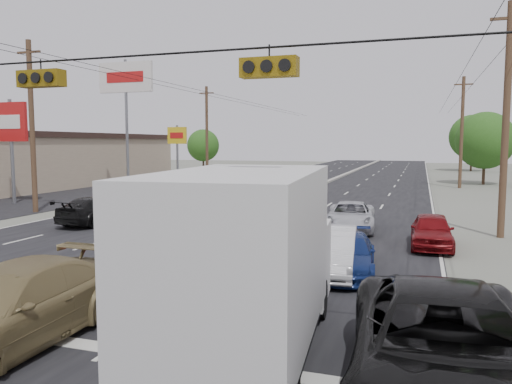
# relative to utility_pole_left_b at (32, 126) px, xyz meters

# --- Properties ---
(road_surface) EXTENTS (20.00, 160.00, 0.02)m
(road_surface) POSITION_rel_utility_pole_left_b_xyz_m (12.50, 15.00, -5.11)
(road_surface) COLOR black
(road_surface) RESTS_ON ground
(center_median) EXTENTS (0.50, 160.00, 0.20)m
(center_median) POSITION_rel_utility_pole_left_b_xyz_m (12.50, 15.00, -5.01)
(center_median) COLOR gray
(center_median) RESTS_ON ground
(parking_lot) EXTENTS (10.00, 42.00, 0.02)m
(parking_lot) POSITION_rel_utility_pole_left_b_xyz_m (-4.50, 10.00, -5.11)
(parking_lot) COLOR black
(parking_lot) RESTS_ON ground
(utility_pole_left_b) EXTENTS (1.60, 0.30, 10.00)m
(utility_pole_left_b) POSITION_rel_utility_pole_left_b_xyz_m (0.00, 0.00, 0.00)
(utility_pole_left_b) COLOR #422D1E
(utility_pole_left_b) RESTS_ON ground
(utility_pole_left_c) EXTENTS (1.60, 0.30, 10.00)m
(utility_pole_left_c) POSITION_rel_utility_pole_left_b_xyz_m (0.00, 25.00, 0.00)
(utility_pole_left_c) COLOR #422D1E
(utility_pole_left_c) RESTS_ON ground
(utility_pole_right_b) EXTENTS (1.60, 0.30, 10.00)m
(utility_pole_right_b) POSITION_rel_utility_pole_left_b_xyz_m (25.00, 0.00, 0.00)
(utility_pole_right_b) COLOR #422D1E
(utility_pole_right_b) RESTS_ON ground
(utility_pole_right_c) EXTENTS (1.60, 0.30, 10.00)m
(utility_pole_right_c) POSITION_rel_utility_pole_left_b_xyz_m (25.00, 25.00, 0.00)
(utility_pole_right_c) COLOR #422D1E
(utility_pole_right_c) RESTS_ON ground
(traffic_signals) EXTENTS (25.00, 0.30, 0.54)m
(traffic_signals) POSITION_rel_utility_pole_left_b_xyz_m (13.90, -15.00, 0.39)
(traffic_signals) COLOR black
(traffic_signals) RESTS_ON ground
(pole_sign_mid) EXTENTS (2.60, 0.25, 7.00)m
(pole_sign_mid) POSITION_rel_utility_pole_left_b_xyz_m (-4.50, 3.00, 0.01)
(pole_sign_mid) COLOR slate
(pole_sign_mid) RESTS_ON ground
(pole_sign_billboard) EXTENTS (5.00, 0.25, 11.00)m
(pole_sign_billboard) POSITION_rel_utility_pole_left_b_xyz_m (-2.00, 13.00, 3.76)
(pole_sign_billboard) COLOR slate
(pole_sign_billboard) RESTS_ON ground
(pole_sign_far) EXTENTS (2.20, 0.25, 6.00)m
(pole_sign_far) POSITION_rel_utility_pole_left_b_xyz_m (-3.50, 25.00, -0.70)
(pole_sign_far) COLOR slate
(pole_sign_far) RESTS_ON ground
(tree_left_far) EXTENTS (4.80, 4.80, 6.12)m
(tree_left_far) POSITION_rel_utility_pole_left_b_xyz_m (-9.50, 45.00, -1.39)
(tree_left_far) COLOR #382619
(tree_left_far) RESTS_ON ground
(tree_right_mid) EXTENTS (5.60, 5.60, 7.14)m
(tree_right_mid) POSITION_rel_utility_pole_left_b_xyz_m (27.50, 30.00, -0.77)
(tree_right_mid) COLOR #382619
(tree_right_mid) RESTS_ON ground
(tree_right_far) EXTENTS (6.40, 6.40, 8.16)m
(tree_right_far) POSITION_rel_utility_pole_left_b_xyz_m (28.50, 55.00, -0.15)
(tree_right_far) COLOR #382619
(tree_right_far) RESTS_ON ground
(box_truck) EXTENTS (3.10, 7.33, 3.62)m
(box_truck) POSITION_rel_utility_pole_left_b_xyz_m (18.61, -14.98, -3.25)
(box_truck) COLOR black
(box_truck) RESTS_ON ground
(tan_sedan) EXTENTS (2.38, 5.62, 1.62)m
(tan_sedan) POSITION_rel_utility_pole_left_b_xyz_m (13.90, -16.00, -4.30)
(tan_sedan) COLOR olive
(tan_sedan) RESTS_ON ground
(red_sedan) EXTENTS (1.75, 4.24, 1.36)m
(red_sedan) POSITION_rel_utility_pole_left_b_xyz_m (13.90, -10.64, -4.43)
(red_sedan) COLOR #A40C0A
(red_sedan) RESTS_ON ground
(black_suv) EXTENTS (3.39, 6.62, 1.79)m
(black_suv) POSITION_rel_utility_pole_left_b_xyz_m (22.10, -15.75, -4.21)
(black_suv) COLOR black
(black_suv) RESTS_ON ground
(queue_car_a) EXTENTS (1.84, 4.08, 1.36)m
(queue_car_a) POSITION_rel_utility_pole_left_b_xyz_m (13.90, -4.27, -4.43)
(queue_car_a) COLOR black
(queue_car_a) RESTS_ON ground
(queue_car_b) EXTENTS (1.93, 4.49, 1.44)m
(queue_car_b) POSITION_rel_utility_pole_left_b_xyz_m (19.02, -8.34, -4.39)
(queue_car_b) COLOR silver
(queue_car_b) RESTS_ON ground
(queue_car_c) EXTENTS (2.60, 4.94, 1.33)m
(queue_car_c) POSITION_rel_utility_pole_left_b_xyz_m (18.55, -0.35, -4.44)
(queue_car_c) COLOR silver
(queue_car_c) RESTS_ON ground
(queue_car_d) EXTENTS (2.14, 4.40, 1.23)m
(queue_car_d) POSITION_rel_utility_pole_left_b_xyz_m (19.50, -8.23, -4.49)
(queue_car_d) COLOR navy
(queue_car_d) RESTS_ON ground
(queue_car_e) EXTENTS (1.64, 3.93, 1.33)m
(queue_car_e) POSITION_rel_utility_pole_left_b_xyz_m (22.10, -3.20, -4.44)
(queue_car_e) COLOR maroon
(queue_car_e) RESTS_ON ground
(oncoming_near) EXTENTS (2.30, 4.90, 1.38)m
(oncoming_near) POSITION_rel_utility_pole_left_b_xyz_m (6.11, -2.38, -4.42)
(oncoming_near) COLOR black
(oncoming_near) RESTS_ON ground
(oncoming_far) EXTENTS (2.43, 5.09, 1.40)m
(oncoming_far) POSITION_rel_utility_pole_left_b_xyz_m (10.30, 6.42, -4.41)
(oncoming_far) COLOR #B5B9BE
(oncoming_far) RESTS_ON ground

